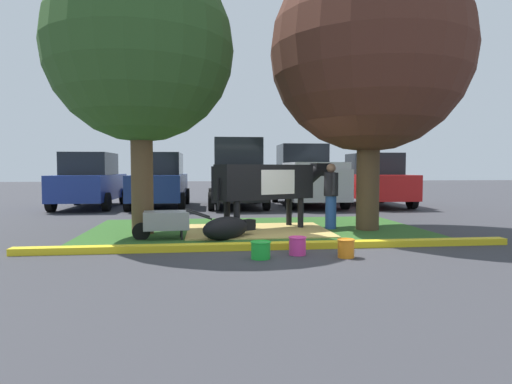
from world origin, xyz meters
The scene contains 18 objects.
ground_plane centered at (0.00, 0.00, 0.00)m, with size 80.00×80.00×0.00m, color #38383D.
grass_island centered at (-0.37, 1.84, 0.01)m, with size 7.80×4.63×0.02m, color #2D5B23.
curb_yellow centered at (-0.37, -0.62, 0.06)m, with size 9.00×0.24×0.12m, color yellow.
hay_bedding centered at (-0.38, 1.54, 0.03)m, with size 3.20×2.40×0.04m, color tan.
shade_tree_left centered at (-2.95, 1.47, 4.03)m, with size 4.04×4.04×6.07m.
shade_tree_right centered at (2.22, 1.48, 4.12)m, with size 4.60×4.60×6.44m.
cow_holstein centered at (-0.09, 1.79, 1.13)m, with size 2.99×1.63×1.58m.
calf_lying centered at (-1.14, 0.49, 0.24)m, with size 1.24×1.03×0.48m.
person_handler centered at (1.40, 1.71, 0.84)m, with size 0.34×0.53×1.57m.
wheelbarrow centered at (-2.39, 0.67, 0.39)m, with size 1.61×0.67×0.63m.
bucket_green centered at (-0.70, -1.42, 0.15)m, with size 0.34×0.34×0.28m.
bucket_pink centered at (-0.05, -1.19, 0.16)m, with size 0.31×0.31×0.31m.
bucket_orange centered at (0.70, -1.50, 0.16)m, with size 0.29×0.29×0.30m.
sedan_blue centered at (-5.74, 8.31, 0.98)m, with size 2.09×4.43×2.02m.
hatchback_white centered at (-3.21, 8.15, 0.98)m, with size 2.09×4.43×2.02m.
suv_dark_grey centered at (-0.36, 8.11, 1.27)m, with size 2.19×4.64×2.52m.
pickup_truck_maroon centered at (2.40, 8.41, 1.11)m, with size 2.30×5.44×2.42m.
sedan_red centered at (4.92, 7.85, 0.98)m, with size 2.09×4.43×2.02m.
Camera 1 is at (-1.62, -8.36, 1.47)m, focal length 30.69 mm.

